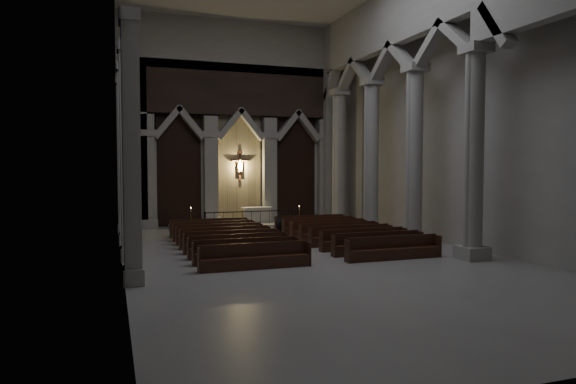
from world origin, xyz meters
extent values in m
plane|color=gray|center=(0.00, 0.00, 0.00)|extent=(24.00, 24.00, 0.00)
cube|color=#9E9C94|center=(0.00, 12.00, 6.00)|extent=(14.00, 0.10, 12.00)
cube|color=#9E9C94|center=(-7.00, 0.00, 6.00)|extent=(0.10, 24.00, 12.00)
cube|color=#9E9C94|center=(7.00, 0.00, 6.00)|extent=(0.10, 24.00, 12.00)
cube|color=#A09E96|center=(-5.40, 11.50, 3.20)|extent=(0.80, 0.50, 6.40)
cube|color=#A09E96|center=(-5.40, 11.50, 0.25)|extent=(1.05, 0.70, 0.50)
cube|color=#A09E96|center=(-5.40, 11.50, 5.35)|extent=(1.00, 0.65, 0.35)
cube|color=#A09E96|center=(-1.80, 11.50, 3.20)|extent=(0.80, 0.50, 6.40)
cube|color=#A09E96|center=(-1.80, 11.50, 0.25)|extent=(1.05, 0.70, 0.50)
cube|color=#A09E96|center=(-1.80, 11.50, 5.35)|extent=(1.00, 0.65, 0.35)
cube|color=#A09E96|center=(1.80, 11.50, 3.20)|extent=(0.80, 0.50, 6.40)
cube|color=#A09E96|center=(1.80, 11.50, 0.25)|extent=(1.05, 0.70, 0.50)
cube|color=#A09E96|center=(1.80, 11.50, 5.35)|extent=(1.00, 0.65, 0.35)
cube|color=#A09E96|center=(5.40, 11.50, 3.20)|extent=(0.80, 0.50, 6.40)
cube|color=#A09E96|center=(5.40, 11.50, 0.25)|extent=(1.05, 0.70, 0.50)
cube|color=#A09E96|center=(5.40, 11.50, 5.35)|extent=(1.00, 0.65, 0.35)
cube|color=black|center=(-3.60, 11.85, 3.50)|extent=(2.60, 0.15, 7.00)
cube|color=tan|center=(0.00, 11.85, 3.50)|extent=(2.60, 0.15, 7.00)
cube|color=black|center=(3.60, 11.85, 3.50)|extent=(2.60, 0.15, 7.00)
cube|color=black|center=(0.00, 11.50, 8.00)|extent=(12.00, 0.50, 3.00)
cube|color=#A09E96|center=(-6.20, 11.50, 4.50)|extent=(1.60, 0.50, 9.00)
cube|color=#A09E96|center=(6.20, 11.50, 4.50)|extent=(1.60, 0.50, 9.00)
cube|color=#A09E96|center=(0.00, 11.50, 10.50)|extent=(14.00, 0.50, 3.00)
plane|color=#F0AE6C|center=(0.00, 11.82, 3.50)|extent=(1.50, 0.00, 1.50)
cube|color=#532C1C|center=(0.00, 11.73, 3.50)|extent=(0.13, 0.08, 1.80)
cube|color=#532C1C|center=(0.00, 11.73, 3.85)|extent=(1.10, 0.08, 0.13)
cube|color=tan|center=(0.00, 11.67, 3.45)|extent=(0.26, 0.10, 0.60)
sphere|color=tan|center=(0.00, 11.67, 3.85)|extent=(0.17, 0.17, 0.17)
cylinder|color=tan|center=(-0.26, 11.67, 3.82)|extent=(0.45, 0.08, 0.08)
cylinder|color=tan|center=(0.26, 11.67, 3.82)|extent=(0.45, 0.08, 0.08)
cube|color=#A09E96|center=(5.50, 9.50, 0.25)|extent=(1.00, 1.00, 0.50)
cylinder|color=#A09E96|center=(5.50, 9.50, 4.00)|extent=(0.70, 0.70, 7.50)
cube|color=#A09E96|center=(5.50, 9.50, 7.85)|extent=(0.95, 0.95, 0.35)
cube|color=#A09E96|center=(5.50, 5.50, 0.25)|extent=(1.00, 1.00, 0.50)
cylinder|color=#A09E96|center=(5.50, 5.50, 4.00)|extent=(0.70, 0.70, 7.50)
cube|color=#A09E96|center=(5.50, 5.50, 7.85)|extent=(0.95, 0.95, 0.35)
cube|color=#A09E96|center=(5.50, 1.50, 0.25)|extent=(1.00, 1.00, 0.50)
cylinder|color=#A09E96|center=(5.50, 1.50, 4.00)|extent=(0.70, 0.70, 7.50)
cube|color=#A09E96|center=(5.50, 1.50, 7.85)|extent=(0.95, 0.95, 0.35)
cube|color=#A09E96|center=(5.50, -2.50, 0.25)|extent=(1.00, 1.00, 0.50)
cylinder|color=#A09E96|center=(5.50, -2.50, 4.00)|extent=(0.70, 0.70, 7.50)
cube|color=#A09E96|center=(5.50, -2.50, 7.85)|extent=(0.95, 0.95, 0.35)
cube|color=#A09E96|center=(5.50, 11.40, 4.60)|extent=(0.55, 1.20, 9.20)
cube|color=#A09E96|center=(-6.75, 9.50, 0.25)|extent=(0.60, 1.00, 0.50)
cube|color=#A09E96|center=(-6.75, 9.50, 4.00)|extent=(0.50, 0.80, 7.50)
cube|color=#A09E96|center=(-6.75, 9.50, 7.85)|extent=(0.60, 1.00, 0.35)
cube|color=#A09E96|center=(-6.75, 5.50, 0.25)|extent=(0.60, 1.00, 0.50)
cube|color=#A09E96|center=(-6.75, 5.50, 4.00)|extent=(0.50, 0.80, 7.50)
cube|color=#A09E96|center=(-6.75, 5.50, 7.85)|extent=(0.60, 1.00, 0.35)
cube|color=#A09E96|center=(-6.75, 1.50, 0.25)|extent=(0.60, 1.00, 0.50)
cube|color=#A09E96|center=(-6.75, 1.50, 4.00)|extent=(0.50, 0.80, 7.50)
cube|color=#A09E96|center=(-6.75, 1.50, 7.85)|extent=(0.60, 1.00, 0.35)
cube|color=#A09E96|center=(-6.75, -2.50, 0.25)|extent=(0.60, 1.00, 0.50)
cube|color=#A09E96|center=(-6.75, -2.50, 4.00)|extent=(0.50, 0.80, 7.50)
cube|color=#A09E96|center=(-6.75, -2.50, 7.85)|extent=(0.60, 1.00, 0.35)
cube|color=#A09E96|center=(0.00, 10.60, 0.07)|extent=(8.50, 2.60, 0.15)
cube|color=#BBB4A4|center=(0.83, 10.99, 0.58)|extent=(1.64, 0.64, 0.87)
cube|color=silver|center=(0.83, 10.99, 1.04)|extent=(1.78, 0.71, 0.04)
cube|color=black|center=(0.00, 9.07, 0.99)|extent=(5.19, 0.05, 0.05)
cube|color=black|center=(-2.60, 9.07, 0.52)|extent=(0.09, 0.09, 1.04)
cube|color=black|center=(2.60, 9.07, 0.52)|extent=(0.09, 0.09, 1.04)
cylinder|color=black|center=(-2.08, 9.07, 0.49)|extent=(0.02, 0.02, 0.95)
cylinder|color=black|center=(-1.56, 9.07, 0.49)|extent=(0.02, 0.02, 0.95)
cylinder|color=black|center=(-1.04, 9.07, 0.49)|extent=(0.02, 0.02, 0.95)
cylinder|color=black|center=(-0.52, 9.07, 0.49)|extent=(0.02, 0.02, 0.95)
cylinder|color=black|center=(0.00, 9.07, 0.49)|extent=(0.02, 0.02, 0.95)
cylinder|color=black|center=(0.52, 9.07, 0.49)|extent=(0.02, 0.02, 0.95)
cylinder|color=black|center=(1.04, 9.07, 0.49)|extent=(0.02, 0.02, 0.95)
cylinder|color=black|center=(1.56, 9.07, 0.49)|extent=(0.02, 0.02, 0.95)
cylinder|color=black|center=(2.08, 9.07, 0.49)|extent=(0.02, 0.02, 0.95)
cylinder|color=olive|center=(-3.34, 9.03, 0.02)|extent=(0.22, 0.22, 0.05)
cylinder|color=olive|center=(-3.34, 9.03, 0.55)|extent=(0.03, 0.03, 1.06)
cylinder|color=olive|center=(-3.34, 9.03, 1.08)|extent=(0.11, 0.11, 0.02)
cylinder|color=white|center=(-3.34, 9.03, 1.18)|extent=(0.04, 0.04, 0.18)
sphere|color=#FFB159|center=(-3.34, 9.03, 1.29)|extent=(0.04, 0.04, 0.04)
cylinder|color=olive|center=(2.84, 9.11, 0.02)|extent=(0.21, 0.21, 0.04)
cylinder|color=olive|center=(2.84, 9.11, 0.52)|extent=(0.03, 0.03, 0.99)
cylinder|color=olive|center=(2.84, 9.11, 1.01)|extent=(0.10, 0.10, 0.02)
cylinder|color=white|center=(2.84, 9.11, 1.10)|extent=(0.04, 0.04, 0.17)
sphere|color=#FFB159|center=(2.84, 9.11, 1.20)|extent=(0.04, 0.04, 0.04)
cube|color=black|center=(-2.70, 6.97, 0.21)|extent=(3.88, 0.37, 0.42)
cube|color=black|center=(-2.70, 7.14, 0.65)|extent=(3.88, 0.06, 0.46)
cube|color=black|center=(-4.64, 6.97, 0.42)|extent=(0.06, 0.42, 0.83)
cube|color=black|center=(-0.76, 6.97, 0.42)|extent=(0.06, 0.42, 0.83)
cube|color=black|center=(2.70, 6.97, 0.21)|extent=(3.88, 0.37, 0.42)
cube|color=black|center=(2.70, 7.14, 0.65)|extent=(3.88, 0.06, 0.46)
cube|color=black|center=(0.76, 6.97, 0.42)|extent=(0.06, 0.42, 0.83)
cube|color=black|center=(4.64, 6.97, 0.42)|extent=(0.06, 0.42, 0.83)
cube|color=black|center=(-2.70, 5.75, 0.21)|extent=(3.88, 0.37, 0.42)
cube|color=black|center=(-2.70, 5.93, 0.65)|extent=(3.88, 0.06, 0.46)
cube|color=black|center=(-4.64, 5.75, 0.42)|extent=(0.06, 0.42, 0.83)
cube|color=black|center=(-0.76, 5.75, 0.42)|extent=(0.06, 0.42, 0.83)
cube|color=black|center=(2.70, 5.75, 0.21)|extent=(3.88, 0.37, 0.42)
cube|color=black|center=(2.70, 5.93, 0.65)|extent=(3.88, 0.06, 0.46)
cube|color=black|center=(0.76, 5.75, 0.42)|extent=(0.06, 0.42, 0.83)
cube|color=black|center=(4.64, 5.75, 0.42)|extent=(0.06, 0.42, 0.83)
cube|color=black|center=(-2.70, 4.53, 0.21)|extent=(3.88, 0.37, 0.42)
cube|color=black|center=(-2.70, 4.71, 0.65)|extent=(3.88, 0.06, 0.46)
cube|color=black|center=(-4.64, 4.53, 0.42)|extent=(0.06, 0.42, 0.83)
cube|color=black|center=(-0.76, 4.53, 0.42)|extent=(0.06, 0.42, 0.83)
cube|color=black|center=(2.70, 4.53, 0.21)|extent=(3.88, 0.37, 0.42)
cube|color=black|center=(2.70, 4.71, 0.65)|extent=(3.88, 0.06, 0.46)
cube|color=black|center=(0.76, 4.53, 0.42)|extent=(0.06, 0.42, 0.83)
cube|color=black|center=(4.64, 4.53, 0.42)|extent=(0.06, 0.42, 0.83)
cube|color=black|center=(-2.70, 3.31, 0.21)|extent=(3.88, 0.37, 0.42)
cube|color=black|center=(-2.70, 3.49, 0.65)|extent=(3.88, 0.06, 0.46)
cube|color=black|center=(-4.64, 3.31, 0.42)|extent=(0.06, 0.42, 0.83)
cube|color=black|center=(-0.76, 3.31, 0.42)|extent=(0.06, 0.42, 0.83)
cube|color=black|center=(2.70, 3.31, 0.21)|extent=(3.88, 0.37, 0.42)
cube|color=black|center=(2.70, 3.49, 0.65)|extent=(3.88, 0.06, 0.46)
cube|color=black|center=(0.76, 3.31, 0.42)|extent=(0.06, 0.42, 0.83)
cube|color=black|center=(4.64, 3.31, 0.42)|extent=(0.06, 0.42, 0.83)
cube|color=black|center=(-2.70, 2.09, 0.21)|extent=(3.88, 0.37, 0.42)
cube|color=black|center=(-2.70, 2.27, 0.65)|extent=(3.88, 0.06, 0.46)
cube|color=black|center=(-4.64, 2.09, 0.42)|extent=(0.06, 0.42, 0.83)
cube|color=black|center=(-0.76, 2.09, 0.42)|extent=(0.06, 0.42, 0.83)
cube|color=black|center=(2.70, 2.09, 0.21)|extent=(3.88, 0.37, 0.42)
cube|color=black|center=(2.70, 2.27, 0.65)|extent=(3.88, 0.06, 0.46)
cube|color=black|center=(0.76, 2.09, 0.42)|extent=(0.06, 0.42, 0.83)
cube|color=black|center=(4.64, 2.09, 0.42)|extent=(0.06, 0.42, 0.83)
cube|color=black|center=(-2.70, 0.87, 0.21)|extent=(3.88, 0.37, 0.42)
cube|color=black|center=(-2.70, 1.05, 0.65)|extent=(3.88, 0.06, 0.46)
cube|color=black|center=(-4.64, 0.87, 0.42)|extent=(0.06, 0.42, 0.83)
cube|color=black|center=(-0.76, 0.87, 0.42)|extent=(0.06, 0.42, 0.83)
cube|color=black|center=(2.70, 0.87, 0.21)|extent=(3.88, 0.37, 0.42)
cube|color=black|center=(2.70, 1.05, 0.65)|extent=(3.88, 0.06, 0.46)
cube|color=black|center=(0.76, 0.87, 0.42)|extent=(0.06, 0.42, 0.83)
cube|color=black|center=(4.64, 0.87, 0.42)|extent=(0.06, 0.42, 0.83)
cube|color=black|center=(-2.70, -0.35, 0.21)|extent=(3.88, 0.37, 0.42)
cube|color=black|center=(-2.70, -0.17, 0.65)|extent=(3.88, 0.06, 0.46)
cube|color=black|center=(-4.64, -0.35, 0.42)|extent=(0.06, 0.42, 0.83)
cube|color=black|center=(-0.76, -0.35, 0.42)|extent=(0.06, 0.42, 0.83)
cube|color=black|center=(2.70, -0.35, 0.21)|extent=(3.88, 0.37, 0.42)
cube|color=black|center=(2.70, -0.17, 0.65)|extent=(3.88, 0.06, 0.46)
cube|color=black|center=(0.76, -0.35, 0.42)|extent=(0.06, 0.42, 0.83)
cube|color=black|center=(4.64, -0.35, 0.42)|extent=(0.06, 0.42, 0.83)
cube|color=black|center=(-2.70, -1.57, 0.21)|extent=(3.88, 0.37, 0.42)
cube|color=black|center=(-2.70, -1.39, 0.65)|extent=(3.88, 0.06, 0.46)
cube|color=black|center=(-4.64, -1.57, 0.42)|extent=(0.06, 0.42, 0.83)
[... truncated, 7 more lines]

